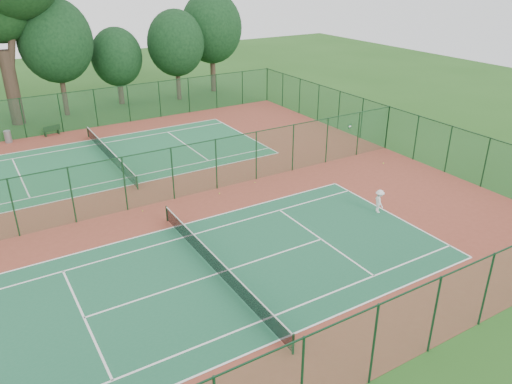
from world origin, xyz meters
TOP-DOWN VIEW (x-y plane):
  - ground at (0.00, 0.00)m, footprint 120.00×120.00m
  - red_pad at (0.00, 0.00)m, footprint 40.00×36.00m
  - court_near at (0.00, -9.00)m, footprint 23.77×10.97m
  - court_far at (0.00, 9.00)m, footprint 23.77×10.97m
  - fence_north at (0.00, 18.00)m, footprint 40.00×0.09m
  - fence_south at (0.00, -18.00)m, footprint 40.00×0.09m
  - fence_east at (20.00, 0.00)m, footprint 0.09×36.00m
  - fence_divider at (0.00, 0.00)m, footprint 40.00×0.09m
  - tennis_net_near at (0.00, -9.00)m, footprint 0.10×12.90m
  - tennis_net_far at (0.00, 9.00)m, footprint 0.10×12.90m
  - player_near at (11.38, -8.20)m, footprint 0.87×1.08m
  - trash_bin at (-6.09, 17.45)m, footprint 0.61×0.61m
  - bench at (-2.58, 17.53)m, footprint 1.50×0.68m
  - stray_ball_a at (4.34, -0.86)m, footprint 0.07×0.07m
  - stray_ball_b at (7.25, -0.53)m, footprint 0.06×0.06m
  - stray_ball_c at (-0.83, -0.68)m, footprint 0.07×0.07m
  - evergreen_row at (0.50, 24.25)m, footprint 39.00×5.00m

SIDE VIEW (x-z plane):
  - ground at x=0.00m, z-range 0.00..0.00m
  - evergreen_row at x=0.50m, z-range -6.00..6.00m
  - red_pad at x=0.00m, z-range 0.00..0.01m
  - court_near at x=0.00m, z-range 0.01..0.02m
  - court_far at x=0.00m, z-range 0.01..0.02m
  - stray_ball_b at x=7.25m, z-range 0.01..0.07m
  - stray_ball_c at x=-0.83m, z-range 0.01..0.08m
  - stray_ball_a at x=4.34m, z-range 0.01..0.08m
  - bench at x=-2.58m, z-range 0.02..0.92m
  - trash_bin at x=-6.09m, z-range 0.01..1.02m
  - tennis_net_near at x=0.00m, z-range 0.06..1.03m
  - tennis_net_far at x=0.00m, z-range 0.06..1.03m
  - player_near at x=11.38m, z-range 0.02..1.48m
  - fence_east at x=20.00m, z-range 0.01..3.51m
  - fence_north at x=0.00m, z-range 0.01..3.51m
  - fence_south at x=0.00m, z-range 0.01..3.51m
  - fence_divider at x=0.00m, z-range 0.01..3.51m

